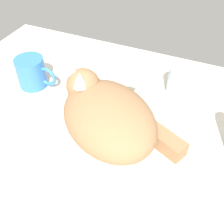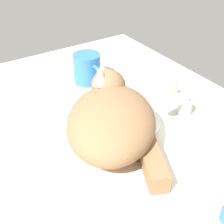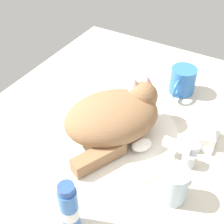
{
  "view_description": "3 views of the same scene",
  "coord_description": "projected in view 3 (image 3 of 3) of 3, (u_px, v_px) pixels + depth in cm",
  "views": [
    {
      "loc": [
        17.81,
        -39.47,
        49.29
      ],
      "look_at": [
        0.25,
        1.18,
        7.17
      ],
      "focal_mm": 43.43,
      "sensor_mm": 36.0,
      "label": 1
    },
    {
      "loc": [
        45.86,
        -29.52,
        46.77
      ],
      "look_at": [
        -2.66,
        1.9,
        6.66
      ],
      "focal_mm": 50.4,
      "sensor_mm": 36.0,
      "label": 2
    },
    {
      "loc": [
        53.17,
        30.72,
        61.64
      ],
      "look_at": [
        -1.81,
        -1.02,
        6.27
      ],
      "focal_mm": 49.17,
      "sensor_mm": 36.0,
      "label": 3
    }
  ],
  "objects": [
    {
      "name": "coffee_mug",
      "position": [
        182.0,
        81.0,
        0.99
      ],
      "size": [
        12.3,
        8.15,
        8.75
      ],
      "color": "#3372C6",
      "rests_on": "ground_plane"
    },
    {
      "name": "faucet",
      "position": [
        186.0,
        157.0,
        0.77
      ],
      "size": [
        14.31,
        9.02,
        6.1
      ],
      "color": "silver",
      "rests_on": "ground_plane"
    },
    {
      "name": "rinse_cup",
      "position": [
        174.0,
        185.0,
        0.68
      ],
      "size": [
        6.13,
        6.13,
        8.95
      ],
      "color": "silver",
      "rests_on": "ground_plane"
    },
    {
      "name": "soap_dish",
      "position": [
        205.0,
        139.0,
        0.84
      ],
      "size": [
        9.0,
        6.4,
        1.2
      ],
      "primitive_type": "cube",
      "color": "white",
      "rests_on": "ground_plane"
    },
    {
      "name": "soap_bar",
      "position": [
        206.0,
        134.0,
        0.83
      ],
      "size": [
        8.11,
        6.4,
        2.51
      ],
      "primitive_type": "cube",
      "rotation": [
        0.0,
        0.0,
        0.28
      ],
      "color": "white",
      "rests_on": "soap_dish"
    },
    {
      "name": "ground_plane",
      "position": [
        112.0,
        137.0,
        0.88
      ],
      "size": [
        110.0,
        82.5,
        3.0
      ],
      "primitive_type": "cube",
      "color": "beige"
    },
    {
      "name": "sink_basin",
      "position": [
        112.0,
        133.0,
        0.87
      ],
      "size": [
        37.76,
        37.76,
        0.67
      ],
      "primitive_type": "cylinder",
      "color": "white",
      "rests_on": "ground_plane"
    },
    {
      "name": "toothpaste_bottle",
      "position": [
        69.0,
        208.0,
        0.62
      ],
      "size": [
        3.94,
        3.94,
        13.99
      ],
      "color": "#3870C6",
      "rests_on": "ground_plane"
    },
    {
      "name": "cat",
      "position": [
        115.0,
        116.0,
        0.83
      ],
      "size": [
        34.69,
        31.17,
        14.11
      ],
      "color": "#936B47",
      "rests_on": "sink_basin"
    }
  ]
}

